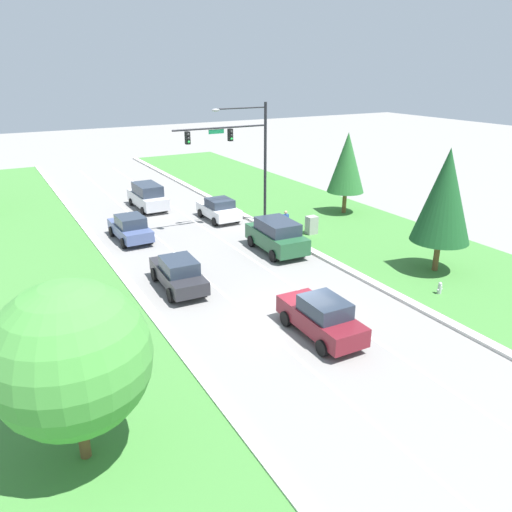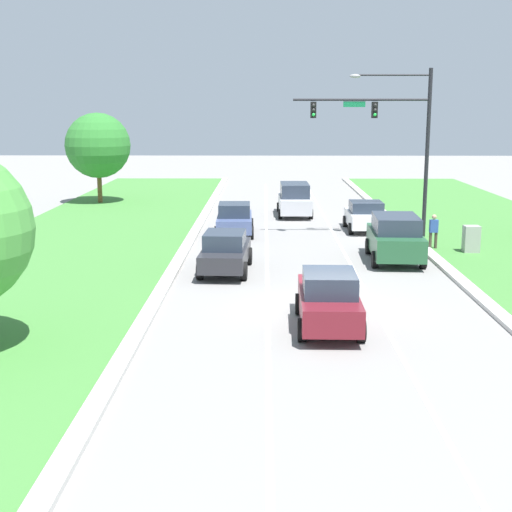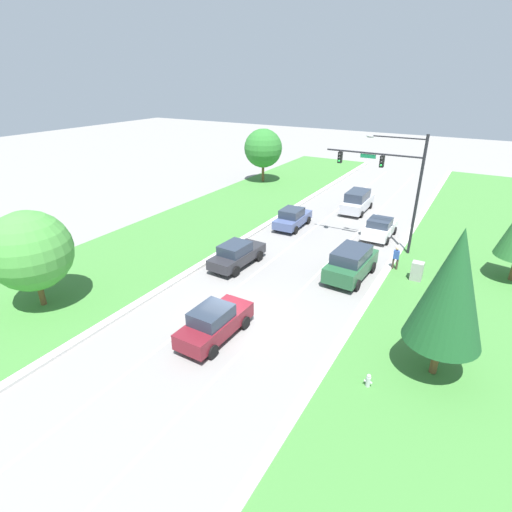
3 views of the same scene
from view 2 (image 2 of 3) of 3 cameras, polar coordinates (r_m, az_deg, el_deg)
ground_plane at (r=23.49m, az=5.34°, el=-4.52°), size 160.00×160.00×0.00m
curb_strip_right at (r=24.58m, az=18.62°, el=-4.18°), size 0.50×90.00×0.15m
curb_strip_left at (r=23.69m, az=-8.45°, el=-4.27°), size 0.50×90.00×0.15m
lane_stripe_inner_left at (r=23.41m, az=0.93°, el=-4.52°), size 0.14×81.00×0.01m
lane_stripe_inner_right at (r=23.70m, az=9.69°, el=-4.48°), size 0.14×81.00×0.01m
traffic_signal_mast at (r=36.92m, az=10.76°, el=10.03°), size 6.90×0.41×8.52m
white_sedan at (r=39.35m, az=8.74°, el=3.20°), size 2.10×4.17×1.63m
silver_suv at (r=44.59m, az=3.10°, el=4.56°), size 2.13×5.06×2.02m
slate_blue_sedan at (r=37.59m, az=-1.73°, el=2.98°), size 2.08×4.49×1.70m
forest_suv at (r=31.60m, az=11.07°, el=1.47°), size 2.42×4.84×2.02m
burgundy_sedan at (r=21.67m, az=5.83°, el=-3.48°), size 1.99×4.52×1.78m
charcoal_sedan at (r=28.95m, az=-2.46°, el=0.37°), size 2.12×4.71×1.70m
utility_cabinet at (r=34.13m, az=16.83°, el=1.25°), size 0.70×0.60×1.30m
pedestrian at (r=34.53m, az=14.02°, el=2.01°), size 0.40×0.25×1.69m
oak_near_left_tree at (r=51.11m, az=-12.54°, el=8.62°), size 4.49×4.49×6.30m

